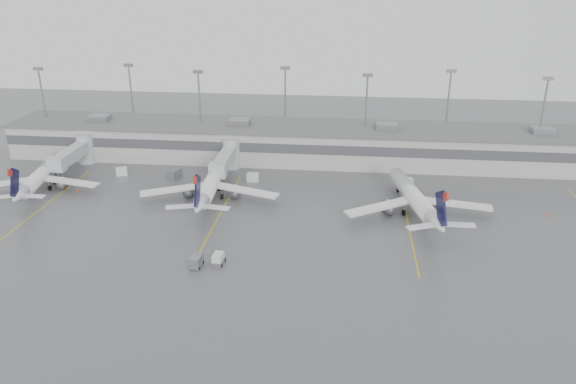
# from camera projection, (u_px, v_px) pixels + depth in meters

# --- Properties ---
(ground) EXTENTS (260.00, 260.00, 0.00)m
(ground) POSITION_uv_depth(u_px,v_px,m) (301.00, 286.00, 82.26)
(ground) COLOR #4F4F51
(ground) RESTS_ON ground
(terminal) EXTENTS (152.00, 17.00, 9.45)m
(terminal) POSITION_uv_depth(u_px,v_px,m) (322.00, 143.00, 134.13)
(terminal) COLOR #A6A7A1
(terminal) RESTS_ON ground
(light_masts) EXTENTS (142.40, 8.00, 20.60)m
(light_masts) POSITION_uv_depth(u_px,v_px,m) (324.00, 105.00, 136.50)
(light_masts) COLOR gray
(light_masts) RESTS_ON ground
(jet_bridge_left) EXTENTS (4.00, 17.20, 7.00)m
(jet_bridge_left) POSITION_uv_depth(u_px,v_px,m) (78.00, 152.00, 128.51)
(jet_bridge_left) COLOR #A9ACAF
(jet_bridge_left) RESTS_ON ground
(jet_bridge_right) EXTENTS (4.00, 17.20, 7.00)m
(jet_bridge_right) POSITION_uv_depth(u_px,v_px,m) (228.00, 158.00, 125.00)
(jet_bridge_right) COLOR #A9ACAF
(jet_bridge_right) RESTS_ON ground
(stand_markings) EXTENTS (105.25, 40.00, 0.01)m
(stand_markings) POSITION_uv_depth(u_px,v_px,m) (312.00, 218.00, 104.37)
(stand_markings) COLOR gold
(stand_markings) RESTS_ON ground
(jet_far_left) EXTENTS (25.35, 28.66, 9.34)m
(jet_far_left) POSITION_uv_depth(u_px,v_px,m) (39.00, 177.00, 116.46)
(jet_far_left) COLOR white
(jet_far_left) RESTS_ON ground
(jet_mid_left) EXTENTS (27.89, 31.32, 10.13)m
(jet_mid_left) POSITION_uv_depth(u_px,v_px,m) (211.00, 183.00, 112.19)
(jet_mid_left) COLOR white
(jet_mid_left) RESTS_ON ground
(jet_mid_right) EXTENTS (27.58, 31.23, 10.22)m
(jet_mid_right) POSITION_uv_depth(u_px,v_px,m) (415.00, 198.00, 105.00)
(jet_mid_right) COLOR white
(jet_mid_right) RESTS_ON ground
(baggage_tug) EXTENTS (1.96, 2.84, 1.75)m
(baggage_tug) POSITION_uv_depth(u_px,v_px,m) (218.00, 260.00, 88.07)
(baggage_tug) COLOR silver
(baggage_tug) RESTS_ON ground
(baggage_cart) EXTENTS (1.82, 2.93, 1.81)m
(baggage_cart) POSITION_uv_depth(u_px,v_px,m) (196.00, 261.00, 87.19)
(baggage_cart) COLOR slate
(baggage_cart) RESTS_ON ground
(gse_uld_a) EXTENTS (2.86, 2.41, 1.72)m
(gse_uld_a) POSITION_uv_depth(u_px,v_px,m) (122.00, 171.00, 125.43)
(gse_uld_a) COLOR silver
(gse_uld_a) RESTS_ON ground
(gse_uld_b) EXTENTS (2.60, 1.78, 1.80)m
(gse_uld_b) POSITION_uv_depth(u_px,v_px,m) (253.00, 177.00, 121.74)
(gse_uld_b) COLOR silver
(gse_uld_b) RESTS_ON ground
(gse_uld_c) EXTENTS (2.55, 2.16, 1.53)m
(gse_uld_c) POSITION_uv_depth(u_px,v_px,m) (407.00, 182.00, 119.63)
(gse_uld_c) COLOR silver
(gse_uld_c) RESTS_ON ground
(gse_loader) EXTENTS (2.93, 3.68, 2.00)m
(gse_loader) POSITION_uv_depth(u_px,v_px,m) (175.00, 174.00, 123.43)
(gse_loader) COLOR slate
(gse_loader) RESTS_ON ground
(cone_a) EXTENTS (0.47, 0.47, 0.75)m
(cone_a) POSITION_uv_depth(u_px,v_px,m) (78.00, 190.00, 116.21)
(cone_a) COLOR #FF5605
(cone_a) RESTS_ON ground
(cone_b) EXTENTS (0.40, 0.40, 0.63)m
(cone_b) POSITION_uv_depth(u_px,v_px,m) (189.00, 196.00, 113.59)
(cone_b) COLOR #FF5605
(cone_b) RESTS_ON ground
(cone_c) EXTENTS (0.43, 0.43, 0.68)m
(cone_c) POSITION_uv_depth(u_px,v_px,m) (416.00, 192.00, 115.58)
(cone_c) COLOR #FF5605
(cone_c) RESTS_ON ground
(cone_d) EXTENTS (0.42, 0.42, 0.67)m
(cone_d) POSITION_uv_depth(u_px,v_px,m) (548.00, 215.00, 104.92)
(cone_d) COLOR #FF5605
(cone_d) RESTS_ON ground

